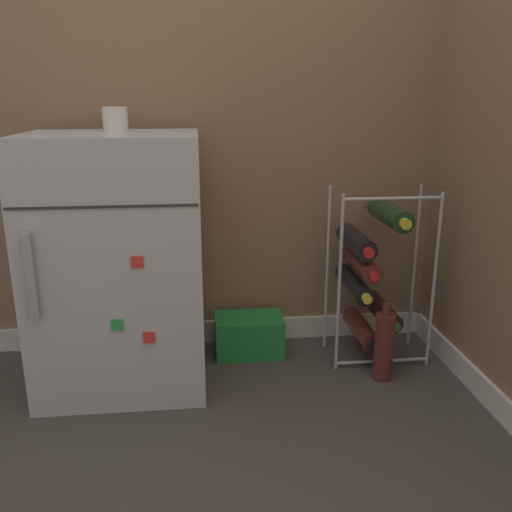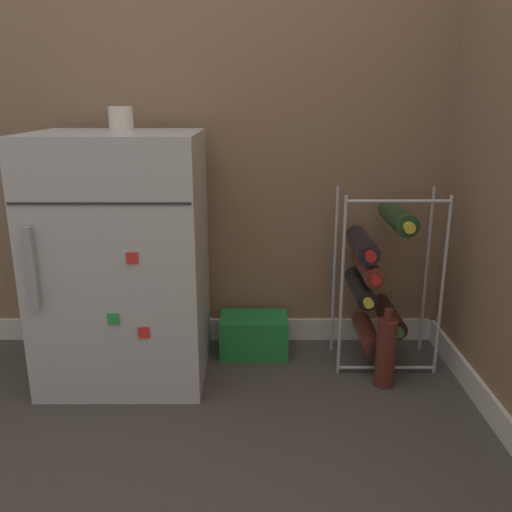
# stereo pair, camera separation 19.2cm
# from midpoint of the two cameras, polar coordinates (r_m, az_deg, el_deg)

# --- Properties ---
(ground_plane) EXTENTS (14.00, 14.00, 0.00)m
(ground_plane) POSITION_cam_midpoint_polar(r_m,az_deg,el_deg) (1.74, -6.59, -17.93)
(ground_plane) COLOR #423D38
(wall_back) EXTENTS (6.74, 0.07, 2.50)m
(wall_back) POSITION_cam_midpoint_polar(r_m,az_deg,el_deg) (2.13, -7.74, 23.32)
(wall_back) COLOR #84664C
(wall_back) RESTS_ON ground_plane
(mini_fridge) EXTENTS (0.56, 0.48, 0.87)m
(mini_fridge) POSITION_cam_midpoint_polar(r_m,az_deg,el_deg) (1.92, -17.03, -0.84)
(mini_fridge) COLOR #B7BABF
(mini_fridge) RESTS_ON ground_plane
(wine_rack) EXTENTS (0.37, 0.32, 0.66)m
(wine_rack) POSITION_cam_midpoint_polar(r_m,az_deg,el_deg) (2.05, 9.14, -1.73)
(wine_rack) COLOR #B2B2B7
(wine_rack) RESTS_ON ground_plane
(soda_box) EXTENTS (0.26, 0.17, 0.15)m
(soda_box) POSITION_cam_midpoint_polar(r_m,az_deg,el_deg) (2.15, -3.33, -8.35)
(soda_box) COLOR #1E7F38
(soda_box) RESTS_ON ground_plane
(fridge_top_cup) EXTENTS (0.08, 0.08, 0.08)m
(fridge_top_cup) POSITION_cam_midpoint_polar(r_m,az_deg,el_deg) (1.89, -17.54, 13.55)
(fridge_top_cup) COLOR silver
(fridge_top_cup) RESTS_ON mini_fridge
(loose_bottle_floor) EXTENTS (0.07, 0.07, 0.29)m
(loose_bottle_floor) POSITION_cam_midpoint_polar(r_m,az_deg,el_deg) (1.98, 10.60, -9.33)
(loose_bottle_floor) COLOR #56231E
(loose_bottle_floor) RESTS_ON ground_plane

